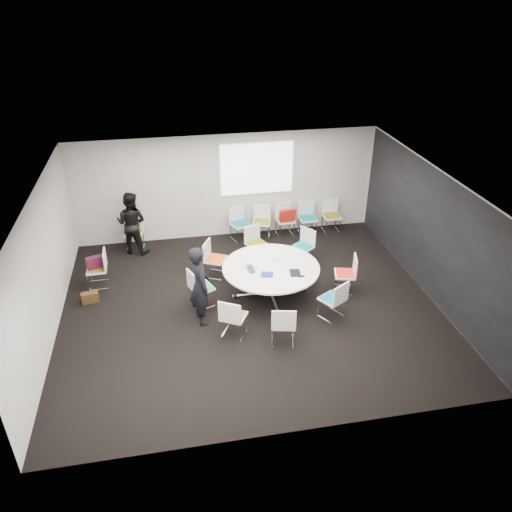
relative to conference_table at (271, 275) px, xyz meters
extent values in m
cube|color=black|center=(-0.52, -0.34, -0.55)|extent=(8.00, 7.00, 0.04)
cube|color=white|center=(-0.52, -0.34, 2.29)|extent=(8.00, 7.00, 0.04)
cube|color=#B3AEA9|center=(-0.52, 3.18, 0.87)|extent=(8.00, 0.04, 2.80)
cube|color=#B3AEA9|center=(-0.52, -3.86, 0.87)|extent=(8.00, 0.04, 2.80)
cube|color=#B3AEA9|center=(-4.54, -0.34, 0.87)|extent=(0.04, 7.00, 2.80)
cube|color=#B3AEA9|center=(3.50, -0.34, 0.87)|extent=(0.04, 7.00, 2.80)
cube|color=black|center=(3.47, -0.34, 0.87)|extent=(0.01, 6.94, 2.74)
cube|color=silver|center=(0.00, 0.00, -0.49)|extent=(0.90, 0.90, 0.08)
cylinder|color=silver|center=(0.00, 0.00, -0.16)|extent=(0.10, 0.10, 0.65)
cylinder|color=white|center=(0.00, 0.00, 0.18)|extent=(2.12, 2.12, 0.04)
cube|color=white|center=(0.28, 3.12, 1.32)|extent=(1.90, 0.03, 1.35)
cube|color=silver|center=(1.66, -0.15, -0.32)|extent=(0.51, 0.51, 0.42)
cube|color=white|center=(1.66, -0.15, -0.09)|extent=(0.54, 0.56, 0.04)
cube|color=red|center=(1.66, -0.15, -0.06)|extent=(0.47, 0.48, 0.03)
cube|color=white|center=(1.87, -0.20, 0.14)|extent=(0.15, 0.45, 0.42)
cube|color=silver|center=(1.06, 1.24, -0.32)|extent=(0.59, 0.59, 0.42)
cube|color=white|center=(1.06, 1.24, -0.09)|extent=(0.63, 0.63, 0.04)
cube|color=#087A81|center=(1.06, 1.24, -0.06)|extent=(0.54, 0.55, 0.03)
cube|color=white|center=(1.23, 1.36, 0.14)|extent=(0.30, 0.40, 0.42)
cube|color=silver|center=(-0.01, 1.60, -0.32)|extent=(0.56, 0.56, 0.42)
cube|color=white|center=(-0.01, 1.60, -0.09)|extent=(0.60, 0.59, 0.04)
cube|color=#666C14|center=(-0.01, 1.60, -0.06)|extent=(0.52, 0.51, 0.03)
cube|color=white|center=(-0.10, 1.79, 0.14)|extent=(0.43, 0.22, 0.42)
cube|color=silver|center=(-1.10, 1.05, -0.32)|extent=(0.56, 0.56, 0.42)
cube|color=white|center=(-1.10, 1.05, -0.09)|extent=(0.60, 0.61, 0.04)
cube|color=#DA4C12|center=(-1.10, 1.05, -0.06)|extent=(0.52, 0.53, 0.03)
cube|color=white|center=(-1.29, 1.14, 0.14)|extent=(0.24, 0.43, 0.42)
cube|color=silver|center=(-1.54, -0.10, -0.32)|extent=(0.55, 0.55, 0.42)
cube|color=white|center=(-1.54, -0.10, -0.09)|extent=(0.58, 0.59, 0.04)
cube|color=#0C8285|center=(-1.54, -0.10, -0.06)|extent=(0.50, 0.51, 0.03)
cube|color=white|center=(-1.73, -0.18, 0.14)|extent=(0.21, 0.44, 0.42)
cube|color=silver|center=(-1.01, -1.24, -0.32)|extent=(0.57, 0.57, 0.42)
cube|color=white|center=(-1.01, -1.24, -0.09)|extent=(0.62, 0.61, 0.04)
cube|color=#686716|center=(-1.01, -1.24, -0.06)|extent=(0.53, 0.53, 0.03)
cube|color=white|center=(-1.12, -1.43, 0.14)|extent=(0.42, 0.26, 0.42)
cube|color=silver|center=(-0.11, -1.64, -0.32)|extent=(0.50, 0.50, 0.42)
cube|color=white|center=(-0.11, -1.64, -0.09)|extent=(0.54, 0.53, 0.04)
cube|color=#E25512|center=(-0.11, -1.64, -0.06)|extent=(0.47, 0.46, 0.03)
cube|color=white|center=(-0.15, -1.85, 0.14)|extent=(0.46, 0.13, 0.42)
cube|color=silver|center=(1.08, -1.03, -0.32)|extent=(0.58, 0.58, 0.42)
cube|color=white|center=(1.08, -1.03, -0.09)|extent=(0.62, 0.62, 0.04)
cube|color=#0C6889|center=(1.08, -1.03, -0.06)|extent=(0.54, 0.53, 0.03)
cube|color=white|center=(1.19, -1.21, 0.14)|extent=(0.41, 0.27, 0.42)
cube|color=silver|center=(-0.23, 2.78, -0.32)|extent=(0.54, 0.54, 0.42)
cube|color=white|center=(-0.23, 2.78, -0.09)|extent=(0.58, 0.57, 0.04)
cube|color=#0A6789|center=(-0.23, 2.78, -0.06)|extent=(0.50, 0.49, 0.03)
cube|color=white|center=(-0.30, 2.98, 0.14)|extent=(0.45, 0.19, 0.42)
cube|color=silver|center=(0.34, 2.79, -0.32)|extent=(0.52, 0.52, 0.42)
cube|color=white|center=(0.34, 2.79, -0.09)|extent=(0.56, 0.55, 0.04)
cube|color=olive|center=(0.34, 2.79, -0.06)|extent=(0.49, 0.47, 0.03)
cube|color=white|center=(0.40, 2.99, 0.14)|extent=(0.45, 0.16, 0.42)
cube|color=silver|center=(1.01, 2.81, -0.32)|extent=(0.45, 0.45, 0.42)
cube|color=white|center=(1.01, 2.81, -0.09)|extent=(0.49, 0.48, 0.04)
cube|color=#CF6315|center=(1.01, 2.81, -0.06)|extent=(0.43, 0.41, 0.03)
cube|color=white|center=(0.99, 3.02, 0.14)|extent=(0.46, 0.07, 0.42)
cube|color=silver|center=(1.64, 2.79, -0.32)|extent=(0.42, 0.42, 0.42)
cube|color=white|center=(1.64, 2.79, -0.09)|extent=(0.46, 0.44, 0.04)
cube|color=#097787|center=(1.64, 2.79, -0.06)|extent=(0.40, 0.38, 0.03)
cube|color=white|center=(1.64, 3.00, 0.14)|extent=(0.46, 0.04, 0.42)
cube|color=silver|center=(2.33, 2.81, -0.32)|extent=(0.43, 0.43, 0.42)
cube|color=white|center=(2.33, 2.81, -0.09)|extent=(0.47, 0.45, 0.04)
cube|color=#6F6815|center=(2.33, 2.81, -0.06)|extent=(0.41, 0.39, 0.03)
cube|color=white|center=(2.34, 3.02, 0.14)|extent=(0.46, 0.05, 0.42)
cube|color=silver|center=(-3.81, 1.11, -0.32)|extent=(0.43, 0.43, 0.42)
cube|color=white|center=(-3.81, 1.11, -0.09)|extent=(0.45, 0.47, 0.04)
cube|color=#646917|center=(-3.81, 1.11, -0.06)|extent=(0.39, 0.41, 0.03)
cube|color=white|center=(-3.60, 1.11, 0.14)|extent=(0.05, 0.46, 0.42)
cube|color=silver|center=(-3.03, 2.76, -0.32)|extent=(0.48, 0.48, 0.42)
cube|color=white|center=(-3.03, 2.76, -0.09)|extent=(0.52, 0.51, 0.04)
cube|color=olive|center=(-3.03, 2.76, -0.06)|extent=(0.45, 0.44, 0.03)
cube|color=white|center=(-3.00, 2.97, 0.14)|extent=(0.46, 0.11, 0.42)
imported|color=black|center=(-1.60, -0.66, 0.33)|extent=(0.52, 0.69, 1.72)
imported|color=black|center=(-3.03, 2.61, 0.29)|extent=(0.97, 0.88, 1.64)
imported|color=#333338|center=(-0.40, -0.03, 0.21)|extent=(0.23, 0.34, 0.03)
cube|color=silver|center=(-0.57, 0.08, 0.33)|extent=(0.05, 0.30, 0.22)
cube|color=black|center=(0.45, -0.36, 0.21)|extent=(0.26, 0.33, 0.02)
cube|color=navy|center=(-0.15, -0.32, 0.21)|extent=(0.30, 0.26, 0.03)
cube|color=white|center=(0.51, 0.15, 0.20)|extent=(0.36, 0.32, 0.00)
cube|color=white|center=(0.65, -0.19, 0.20)|extent=(0.31, 0.22, 0.00)
cylinder|color=white|center=(0.13, 0.22, 0.25)|extent=(0.08, 0.08, 0.09)
cube|color=black|center=(0.55, -0.51, 0.21)|extent=(0.15, 0.08, 0.01)
cube|color=#421125|center=(-3.81, 1.11, 0.09)|extent=(0.42, 0.27, 0.28)
cube|color=#422A15|center=(-3.95, 0.45, -0.41)|extent=(0.38, 0.21, 0.24)
cube|color=#A81F14|center=(1.01, 2.60, 0.17)|extent=(0.45, 0.20, 0.36)
camera|label=1|loc=(-2.05, -9.10, 5.78)|focal=35.00mm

